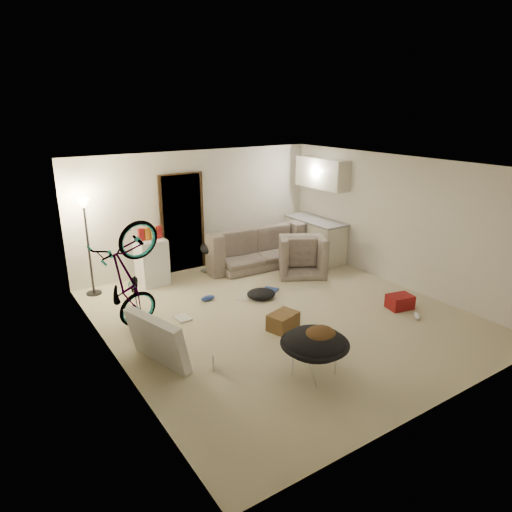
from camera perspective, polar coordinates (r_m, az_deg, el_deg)
floor at (r=7.80m, az=3.06°, el=-7.41°), size 5.50×6.00×0.02m
ceiling at (r=7.07m, az=3.42°, el=11.30°), size 5.50×6.00×0.02m
wall_back at (r=9.84m, az=-7.26°, el=5.74°), size 5.50×0.02×2.50m
wall_front at (r=5.38m, az=22.71°, el=-6.43°), size 5.50×0.02×2.50m
wall_left at (r=6.19m, az=-17.84°, el=-2.65°), size 0.02×6.00×2.50m
wall_right at (r=9.20m, az=17.26°, el=4.17°), size 0.02×6.00×2.50m
doorway at (r=9.69m, az=-9.23°, el=4.06°), size 0.85×0.10×2.04m
door_trim at (r=9.67m, az=-9.15°, el=4.03°), size 0.97×0.04×2.10m
floor_lamp at (r=8.72m, az=-20.48°, el=3.47°), size 0.28×0.28×1.81m
kitchen_counter at (r=10.52m, az=7.36°, el=2.01°), size 0.60×1.50×0.88m
counter_top at (r=10.40m, az=7.47°, el=4.44°), size 0.64×1.54×0.04m
kitchen_uppers at (r=10.29m, az=8.27°, el=10.22°), size 0.38×1.40×0.65m
sofa at (r=10.08m, az=-0.55°, el=0.78°), size 2.31×1.01×0.66m
armchair at (r=9.69m, az=5.49°, el=-0.15°), size 1.25×1.20×0.62m
bicycle at (r=7.29m, az=-15.51°, el=-5.77°), size 1.91×1.03×1.05m
book_asset at (r=6.28m, az=-5.29°, el=-14.16°), size 0.28×0.25×0.02m
mini_fridge at (r=9.17m, az=-12.90°, el=-0.70°), size 0.55×0.55×0.91m
snack_box_0 at (r=8.95m, az=-14.16°, el=2.41°), size 0.11×0.08×0.30m
snack_box_1 at (r=8.99m, az=-13.45°, el=2.53°), size 0.11×0.09×0.30m
snack_box_2 at (r=9.03m, az=-12.73°, el=2.66°), size 0.11×0.08×0.30m
snack_box_3 at (r=9.07m, az=-12.03°, el=2.77°), size 0.10×0.08×0.30m
saucer_chair at (r=6.05m, az=7.32°, el=-11.48°), size 0.90×0.90×0.64m
hoodie at (r=5.97m, az=7.96°, el=-9.84°), size 0.58×0.53×0.22m
sofa_drape at (r=9.56m, az=-5.35°, el=1.03°), size 0.65×0.58×0.28m
tv_box at (r=6.40m, az=-12.24°, el=-10.25°), size 0.57×1.12×0.73m
drink_case_a at (r=7.27m, az=3.39°, el=-8.14°), size 0.55×0.46×0.27m
drink_case_b at (r=8.36m, az=17.55°, el=-5.47°), size 0.47×0.39×0.24m
juicer at (r=7.67m, az=3.48°, el=-7.02°), size 0.16×0.16×0.23m
newspaper at (r=8.44m, az=-0.40°, el=-5.19°), size 0.61×0.64×0.01m
book_blue at (r=8.76m, az=1.82°, el=-4.21°), size 0.32×0.34×0.03m
book_white at (r=7.73m, az=-9.14°, el=-7.68°), size 0.23×0.29×0.03m
shoe_0 at (r=8.34m, az=-6.05°, el=-5.25°), size 0.27×0.11×0.10m
shoe_1 at (r=9.68m, az=-6.10°, el=-1.81°), size 0.31×0.25×0.11m
shoe_4 at (r=8.09m, az=19.47°, el=-7.05°), size 0.25×0.26×0.09m
clothes_lump_a at (r=8.38m, az=0.65°, el=-4.75°), size 0.64×0.59×0.17m
clothes_lump_b at (r=10.03m, az=-2.84°, el=-0.88°), size 0.58×0.54×0.14m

